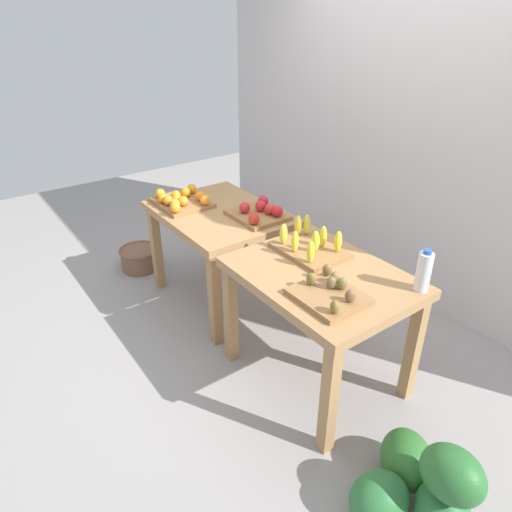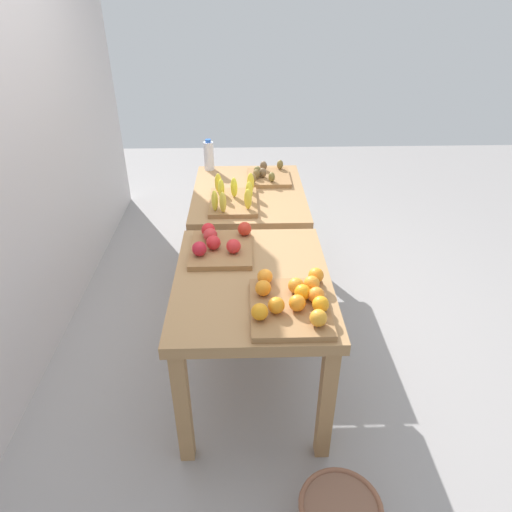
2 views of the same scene
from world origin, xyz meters
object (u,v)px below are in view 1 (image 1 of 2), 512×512
(display_table_right, at_px, (320,289))
(water_bottle, at_px, (424,272))
(wicker_basket, at_px, (140,258))
(display_table_left, at_px, (220,225))
(orange_bin, at_px, (181,200))
(banana_crate, at_px, (309,245))
(watermelon_pile, at_px, (418,483))
(apple_bin, at_px, (259,212))
(kiwi_bin, at_px, (330,293))

(display_table_right, bearing_deg, water_bottle, 34.54)
(display_table_right, relative_size, wicker_basket, 2.91)
(display_table_left, distance_m, water_bottle, 1.61)
(display_table_right, relative_size, orange_bin, 2.32)
(orange_bin, bearing_deg, display_table_left, 34.31)
(water_bottle, bearing_deg, wicker_basket, -164.82)
(display_table_left, distance_m, banana_crate, 0.91)
(watermelon_pile, height_order, wicker_basket, watermelon_pile)
(banana_crate, bearing_deg, watermelon_pile, -15.99)
(banana_crate, relative_size, wicker_basket, 1.23)
(apple_bin, distance_m, watermelon_pile, 1.96)
(display_table_left, xyz_separation_m, water_bottle, (1.57, 0.31, 0.23))
(display_table_right, distance_m, wicker_basket, 2.08)
(water_bottle, relative_size, watermelon_pile, 0.38)
(display_table_right, xyz_separation_m, wicker_basket, (-1.98, -0.35, -0.56))
(orange_bin, xyz_separation_m, watermelon_pile, (2.34, -0.05, -0.64))
(orange_bin, height_order, banana_crate, banana_crate)
(apple_bin, height_order, kiwi_bin, apple_bin)
(display_table_left, distance_m, kiwi_bin, 1.35)
(display_table_left, xyz_separation_m, banana_crate, (0.88, 0.11, 0.16))
(watermelon_pile, bearing_deg, display_table_left, 173.58)
(display_table_left, xyz_separation_m, display_table_right, (1.12, 0.00, 0.00))
(orange_bin, relative_size, kiwi_bin, 1.25)
(water_bottle, distance_m, watermelon_pile, 1.03)
(wicker_basket, bearing_deg, display_table_left, 22.22)
(orange_bin, height_order, watermelon_pile, orange_bin)
(watermelon_pile, relative_size, wicker_basket, 1.80)
(water_bottle, bearing_deg, display_table_left, -168.89)
(orange_bin, bearing_deg, kiwi_bin, 1.23)
(display_table_right, height_order, wicker_basket, display_table_right)
(water_bottle, bearing_deg, orange_bin, -165.09)
(display_table_left, height_order, apple_bin, apple_bin)
(display_table_right, xyz_separation_m, apple_bin, (-0.85, 0.17, 0.15))
(banana_crate, height_order, kiwi_bin, banana_crate)
(display_table_right, relative_size, watermelon_pile, 1.62)
(banana_crate, bearing_deg, apple_bin, 173.98)
(apple_bin, bearing_deg, water_bottle, 5.93)
(display_table_left, xyz_separation_m, watermelon_pile, (2.08, -0.23, -0.48))
(water_bottle, height_order, watermelon_pile, water_bottle)
(watermelon_pile, distance_m, wicker_basket, 2.94)
(display_table_left, xyz_separation_m, apple_bin, (0.27, 0.17, 0.15))
(water_bottle, bearing_deg, watermelon_pile, -46.54)
(kiwi_bin, xyz_separation_m, wicker_basket, (-2.19, -0.20, -0.70))
(orange_bin, bearing_deg, water_bottle, 14.91)
(display_table_right, relative_size, water_bottle, 4.25)
(apple_bin, bearing_deg, display_table_left, -147.54)
(display_table_left, height_order, display_table_right, same)
(banana_crate, relative_size, water_bottle, 1.80)
(apple_bin, xyz_separation_m, watermelon_pile, (1.81, -0.41, -0.64))
(display_table_left, bearing_deg, display_table_right, 0.00)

